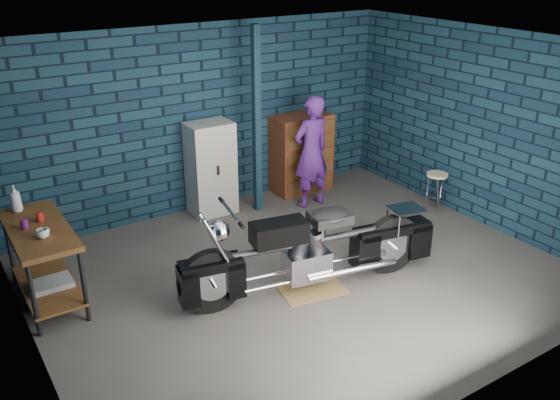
# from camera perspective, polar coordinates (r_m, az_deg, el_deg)

# --- Properties ---
(ground) EXTENTS (6.00, 6.00, 0.00)m
(ground) POSITION_cam_1_polar(r_m,az_deg,el_deg) (7.21, 2.11, -7.26)
(ground) COLOR #4E4B48
(ground) RESTS_ON ground
(room_walls) EXTENTS (6.02, 5.01, 2.71)m
(room_walls) POSITION_cam_1_polar(r_m,az_deg,el_deg) (6.89, -0.30, 8.50)
(room_walls) COLOR #102335
(room_walls) RESTS_ON ground
(support_post) EXTENTS (0.10, 0.10, 2.70)m
(support_post) POSITION_cam_1_polar(r_m,az_deg,el_deg) (8.46, -2.26, 7.47)
(support_post) COLOR #112735
(support_post) RESTS_ON ground
(workbench) EXTENTS (0.60, 1.40, 0.91)m
(workbench) POSITION_cam_1_polar(r_m,az_deg,el_deg) (7.01, -21.72, -5.80)
(workbench) COLOR brown
(workbench) RESTS_ON ground
(drip_mat) EXTENTS (0.83, 0.68, 0.01)m
(drip_mat) POSITION_cam_1_polar(r_m,az_deg,el_deg) (6.97, 3.01, -8.45)
(drip_mat) COLOR brown
(drip_mat) RESTS_ON ground
(motorcycle) EXTENTS (2.72, 1.18, 1.16)m
(motorcycle) POSITION_cam_1_polar(r_m,az_deg,el_deg) (6.68, 3.12, -4.25)
(motorcycle) COLOR black
(motorcycle) RESTS_ON ground
(person) EXTENTS (0.65, 0.45, 1.69)m
(person) POSITION_cam_1_polar(r_m,az_deg,el_deg) (8.79, 3.01, 4.64)
(person) COLOR #52217D
(person) RESTS_ON ground
(storage_bin) EXTENTS (0.44, 0.32, 0.28)m
(storage_bin) POSITION_cam_1_polar(r_m,az_deg,el_deg) (7.10, -21.04, -8.28)
(storage_bin) COLOR gray
(storage_bin) RESTS_ON ground
(locker) EXTENTS (0.64, 0.46, 1.37)m
(locker) POSITION_cam_1_polar(r_m,az_deg,el_deg) (8.63, -6.65, 3.01)
(locker) COLOR beige
(locker) RESTS_ON ground
(tool_chest) EXTENTS (0.93, 0.52, 1.24)m
(tool_chest) POSITION_cam_1_polar(r_m,az_deg,el_deg) (9.42, 2.08, 4.50)
(tool_chest) COLOR brown
(tool_chest) RESTS_ON ground
(shop_stool) EXTENTS (0.32, 0.32, 0.57)m
(shop_stool) POSITION_cam_1_polar(r_m,az_deg,el_deg) (9.12, 14.73, 0.81)
(shop_stool) COLOR beige
(shop_stool) RESTS_ON ground
(cup_a) EXTENTS (0.16, 0.16, 0.10)m
(cup_a) POSITION_cam_1_polar(r_m,az_deg,el_deg) (6.54, -21.89, -3.02)
(cup_a) COLOR beige
(cup_a) RESTS_ON workbench
(cup_b) EXTENTS (0.10, 0.10, 0.08)m
(cup_b) POSITION_cam_1_polar(r_m,az_deg,el_deg) (6.57, -21.62, -2.92)
(cup_b) COLOR beige
(cup_b) RESTS_ON workbench
(mug_purple) EXTENTS (0.10, 0.10, 0.11)m
(mug_purple) POSITION_cam_1_polar(r_m,az_deg,el_deg) (6.82, -23.41, -2.13)
(mug_purple) COLOR #5B1860
(mug_purple) RESTS_ON workbench
(mug_red) EXTENTS (0.10, 0.10, 0.11)m
(mug_red) POSITION_cam_1_polar(r_m,az_deg,el_deg) (6.93, -22.14, -1.49)
(mug_red) COLOR #A21C15
(mug_red) RESTS_ON workbench
(bottle) EXTENTS (0.15, 0.15, 0.31)m
(bottle) POSITION_cam_1_polar(r_m,az_deg,el_deg) (7.25, -24.11, 0.15)
(bottle) COLOR gray
(bottle) RESTS_ON workbench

